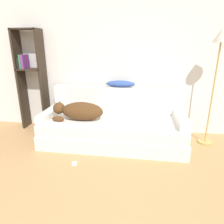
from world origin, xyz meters
TOP-DOWN VIEW (x-y plane):
  - wall_back at (0.00, 2.83)m, footprint 6.85×0.06m
  - couch at (-0.01, 2.23)m, footprint 2.16×0.92m
  - couch_backrest at (-0.01, 2.62)m, footprint 2.12×0.15m
  - couch_arm_left at (-1.02, 2.22)m, footprint 0.15×0.73m
  - couch_arm_right at (0.99, 2.22)m, footprint 0.15×0.73m
  - dog at (-0.52, 2.14)m, footprint 0.77×0.30m
  - laptop at (0.13, 2.11)m, footprint 0.37×0.29m
  - throw_pillow at (0.05, 2.63)m, footprint 0.47×0.17m
  - bookshelf at (-1.53, 2.65)m, footprint 0.46×0.26m
  - floor_lamp at (1.43, 2.42)m, footprint 0.23×0.23m
  - power_adapter at (-0.41, 1.52)m, footprint 0.06×0.06m

SIDE VIEW (x-z plane):
  - power_adapter at x=-0.41m, z-range 0.00..0.03m
  - couch at x=-0.01m, z-range 0.00..0.38m
  - laptop at x=0.13m, z-range 0.38..0.40m
  - couch_arm_left at x=-1.02m, z-range 0.38..0.49m
  - couch_arm_right at x=0.99m, z-range 0.38..0.49m
  - dog at x=-0.52m, z-range 0.39..0.66m
  - couch_backrest at x=-0.01m, z-range 0.38..0.81m
  - throw_pillow at x=0.05m, z-range 0.81..0.91m
  - bookshelf at x=-1.53m, z-range 0.10..1.83m
  - wall_back at x=0.00m, z-range 0.00..2.70m
  - floor_lamp at x=1.43m, z-range 0.54..2.24m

